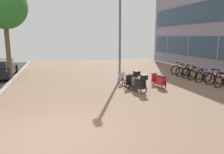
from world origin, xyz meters
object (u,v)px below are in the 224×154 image
at_px(lamp_post, 120,31).
at_px(street_tree, 4,7).
at_px(bicycle_rack_01, 223,81).
at_px(bicycle_rack_02, 215,78).
at_px(scooter_mid, 138,83).
at_px(bicycle_rack_07, 179,70).
at_px(bicycle_rack_05, 190,73).
at_px(bicycle_rack_04, 196,75).
at_px(bicycle_rack_03, 203,77).
at_px(scooter_far, 160,81).
at_px(scooter_near, 131,79).
at_px(bicycle_rack_06, 183,71).

xyz_separation_m(lamp_post, street_tree, (-6.90, 2.29, 1.54)).
relative_size(bicycle_rack_01, bicycle_rack_02, 0.93).
bearing_deg(scooter_mid, bicycle_rack_07, 38.41).
height_order(bicycle_rack_05, bicycle_rack_07, bicycle_rack_05).
relative_size(bicycle_rack_04, bicycle_rack_07, 0.93).
height_order(bicycle_rack_03, scooter_far, bicycle_rack_03).
bearing_deg(bicycle_rack_05, scooter_mid, -152.58).
distance_m(bicycle_rack_01, lamp_post, 6.64).
xyz_separation_m(bicycle_rack_01, bicycle_rack_07, (0.03, 4.31, 0.03)).
xyz_separation_m(bicycle_rack_02, scooter_near, (-5.09, 0.63, 0.09)).
bearing_deg(bicycle_rack_01, bicycle_rack_04, 93.31).
height_order(bicycle_rack_06, scooter_far, bicycle_rack_06).
distance_m(bicycle_rack_04, scooter_near, 4.91).
xyz_separation_m(bicycle_rack_04, scooter_mid, (-4.87, -1.83, 0.09)).
relative_size(bicycle_rack_02, scooter_mid, 0.83).
bearing_deg(bicycle_rack_01, bicycle_rack_06, 92.24).
distance_m(bicycle_rack_03, scooter_mid, 4.98).
distance_m(bicycle_rack_01, bicycle_rack_07, 4.31).
distance_m(bicycle_rack_03, bicycle_rack_05, 1.44).
bearing_deg(bicycle_rack_01, street_tree, 154.75).
relative_size(bicycle_rack_06, scooter_mid, 0.79).
distance_m(bicycle_rack_06, street_tree, 12.70).
bearing_deg(bicycle_rack_04, street_tree, 163.63).
height_order(bicycle_rack_01, bicycle_rack_05, bicycle_rack_05).
xyz_separation_m(bicycle_rack_04, bicycle_rack_05, (0.04, 0.72, 0.01)).
distance_m(bicycle_rack_02, bicycle_rack_07, 3.59).
bearing_deg(bicycle_rack_07, street_tree, 173.74).
bearing_deg(bicycle_rack_06, scooter_near, -155.11).
xyz_separation_m(scooter_mid, street_tree, (-6.92, 5.29, 4.23)).
relative_size(bicycle_rack_01, bicycle_rack_04, 0.99).
xyz_separation_m(scooter_mid, lamp_post, (-0.03, 3.00, 2.69)).
height_order(bicycle_rack_01, bicycle_rack_07, bicycle_rack_07).
xyz_separation_m(bicycle_rack_03, scooter_far, (-3.30, -0.55, 0.04)).
relative_size(scooter_far, street_tree, 0.27).
relative_size(bicycle_rack_03, bicycle_rack_05, 0.92).
bearing_deg(bicycle_rack_02, scooter_mid, -175.64).
distance_m(bicycle_rack_03, street_tree, 13.23).
height_order(bicycle_rack_01, lamp_post, lamp_post).
height_order(bicycle_rack_07, street_tree, street_tree).
relative_size(bicycle_rack_04, lamp_post, 0.24).
bearing_deg(bicycle_rack_05, bicycle_rack_01, -88.25).
height_order(bicycle_rack_07, lamp_post, lamp_post).
relative_size(lamp_post, street_tree, 0.92).
relative_size(bicycle_rack_02, lamp_post, 0.25).
distance_m(bicycle_rack_05, scooter_mid, 5.52).
distance_m(bicycle_rack_01, bicycle_rack_02, 0.73).
distance_m(scooter_near, street_tree, 9.18).
distance_m(bicycle_rack_05, bicycle_rack_06, 0.72).
distance_m(bicycle_rack_07, scooter_far, 4.87).
height_order(bicycle_rack_02, bicycle_rack_05, bicycle_rack_05).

